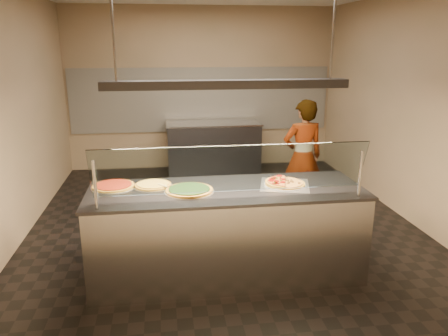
{
  "coord_description": "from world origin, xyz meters",
  "views": [
    {
      "loc": [
        -0.75,
        -5.33,
        2.3
      ],
      "look_at": [
        -0.11,
        -0.83,
        1.02
      ],
      "focal_mm": 35.0,
      "sensor_mm": 36.0,
      "label": 1
    }
  ],
  "objects": [
    {
      "name": "pizza_spatula",
      "position": [
        -0.72,
        -1.18,
        0.96
      ],
      "size": [
        0.28,
        0.17,
        0.02
      ],
      "color": "#B7B7BC",
      "rests_on": "pizza_spinach"
    },
    {
      "name": "sneeze_guard",
      "position": [
        -0.15,
        -1.61,
        1.23
      ],
      "size": [
        2.49,
        0.18,
        0.54
      ],
      "color": "#B7B7BC",
      "rests_on": "serving_counter"
    },
    {
      "name": "prep_table",
      "position": [
        0.16,
        2.55,
        0.47
      ],
      "size": [
        1.72,
        0.74,
        0.93
      ],
      "color": "#3A3A3F",
      "rests_on": "ground"
    },
    {
      "name": "wall_right",
      "position": [
        2.51,
        0.0,
        1.5
      ],
      "size": [
        0.02,
        6.0,
        3.0
      ],
      "primitive_type": "cube",
      "color": "tan",
      "rests_on": "ground"
    },
    {
      "name": "lamp_rod_left",
      "position": [
        -1.15,
        -1.27,
        2.5
      ],
      "size": [
        0.02,
        0.02,
        1.01
      ],
      "primitive_type": "cylinder",
      "color": "#B7B7BC",
      "rests_on": "ceiling"
    },
    {
      "name": "pizza_cheese",
      "position": [
        -0.87,
        -1.08,
        0.94
      ],
      "size": [
        0.39,
        0.39,
        0.03
      ],
      "color": "silver",
      "rests_on": "serving_counter"
    },
    {
      "name": "serving_counter",
      "position": [
        -0.15,
        -1.27,
        0.47
      ],
      "size": [
        2.73,
        0.94,
        0.93
      ],
      "color": "#B7B7BC",
      "rests_on": "ground"
    },
    {
      "name": "wall_front",
      "position": [
        0.0,
        -3.01,
        1.5
      ],
      "size": [
        5.0,
        0.02,
        3.0
      ],
      "primitive_type": "cube",
      "color": "tan",
      "rests_on": "ground"
    },
    {
      "name": "pizza_spinach",
      "position": [
        -0.52,
        -1.31,
        0.95
      ],
      "size": [
        0.49,
        0.49,
        0.03
      ],
      "color": "silver",
      "rests_on": "serving_counter"
    },
    {
      "name": "perforated_tray",
      "position": [
        0.45,
        -1.24,
        0.94
      ],
      "size": [
        0.59,
        0.59,
        0.01
      ],
      "color": "silver",
      "rests_on": "serving_counter"
    },
    {
      "name": "tile_band",
      "position": [
        0.0,
        2.98,
        1.3
      ],
      "size": [
        4.9,
        0.02,
        1.2
      ],
      "primitive_type": "cube",
      "color": "silver",
      "rests_on": "wall_back"
    },
    {
      "name": "half_pizza_sausage",
      "position": [
        0.54,
        -1.24,
        0.96
      ],
      "size": [
        0.3,
        0.44,
        0.04
      ],
      "color": "#97671F",
      "rests_on": "perforated_tray"
    },
    {
      "name": "half_pizza_pepperoni",
      "position": [
        0.35,
        -1.24,
        0.96
      ],
      "size": [
        0.3,
        0.44,
        0.05
      ],
      "color": "#97671F",
      "rests_on": "perforated_tray"
    },
    {
      "name": "ground",
      "position": [
        0.0,
        0.0,
        -0.01
      ],
      "size": [
        5.0,
        6.0,
        0.02
      ],
      "primitive_type": "cube",
      "color": "black",
      "rests_on": "ground"
    },
    {
      "name": "wall_back",
      "position": [
        0.0,
        3.01,
        1.5
      ],
      "size": [
        5.0,
        0.02,
        3.0
      ],
      "primitive_type": "cube",
      "color": "tan",
      "rests_on": "ground"
    },
    {
      "name": "heat_lamp_housing",
      "position": [
        -0.15,
        -1.27,
        1.95
      ],
      "size": [
        2.3,
        0.18,
        0.08
      ],
      "primitive_type": "cube",
      "color": "#3A3A3F",
      "rests_on": "ceiling"
    },
    {
      "name": "pizza_tomato",
      "position": [
        -1.26,
        -1.06,
        0.94
      ],
      "size": [
        0.45,
        0.45,
        0.03
      ],
      "color": "silver",
      "rests_on": "serving_counter"
    },
    {
      "name": "wall_left",
      "position": [
        -2.51,
        0.0,
        1.5
      ],
      "size": [
        0.02,
        6.0,
        3.0
      ],
      "primitive_type": "cube",
      "color": "tan",
      "rests_on": "ground"
    },
    {
      "name": "worker",
      "position": [
        1.16,
        0.37,
        0.8
      ],
      "size": [
        0.62,
        0.44,
        1.6
      ],
      "primitive_type": "imported",
      "rotation": [
        0.0,
        0.0,
        3.25
      ],
      "color": "#302D38",
      "rests_on": "ground"
    },
    {
      "name": "lamp_rod_right",
      "position": [
        0.85,
        -1.27,
        2.5
      ],
      "size": [
        0.02,
        0.02,
        1.01
      ],
      "primitive_type": "cylinder",
      "color": "#B7B7BC",
      "rests_on": "ceiling"
    }
  ]
}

